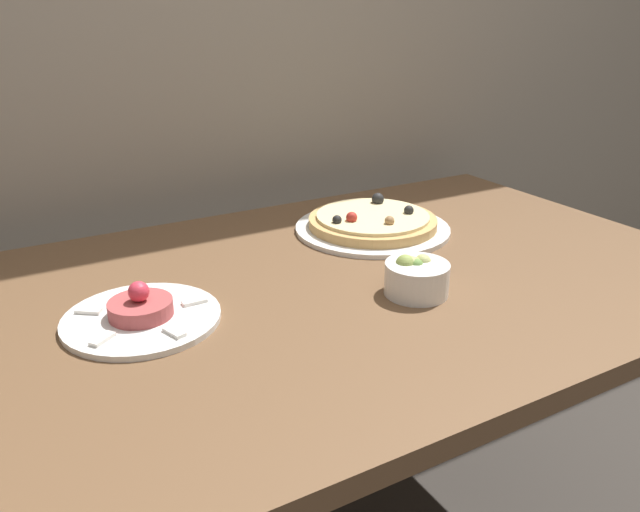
{
  "coord_description": "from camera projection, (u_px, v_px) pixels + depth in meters",
  "views": [
    {
      "loc": [
        -0.53,
        -0.44,
        1.22
      ],
      "look_at": [
        -0.02,
        0.47,
        0.8
      ],
      "focal_mm": 35.0,
      "sensor_mm": 36.0,
      "label": 1
    }
  ],
  "objects": [
    {
      "name": "dining_table",
      "position": [
        334.0,
        322.0,
        1.16
      ],
      "size": [
        1.44,
        0.89,
        0.76
      ],
      "color": "brown",
      "rests_on": "ground_plane"
    },
    {
      "name": "pizza_plate",
      "position": [
        373.0,
        223.0,
        1.36
      ],
      "size": [
        0.34,
        0.34,
        0.06
      ],
      "color": "white",
      "rests_on": "dining_table"
    },
    {
      "name": "tartare_plate",
      "position": [
        141.0,
        314.0,
        0.97
      ],
      "size": [
        0.25,
        0.25,
        0.07
      ],
      "color": "white",
      "rests_on": "dining_table"
    },
    {
      "name": "small_bowl",
      "position": [
        416.0,
        277.0,
        1.06
      ],
      "size": [
        0.11,
        0.11,
        0.07
      ],
      "color": "white",
      "rests_on": "dining_table"
    }
  ]
}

